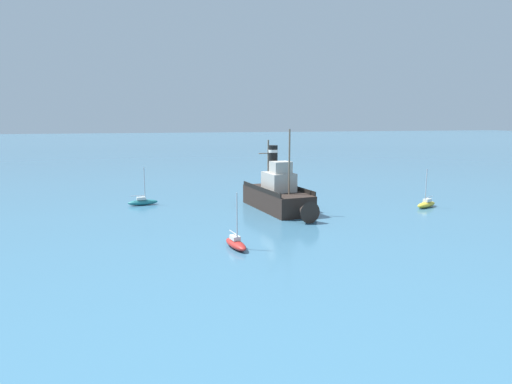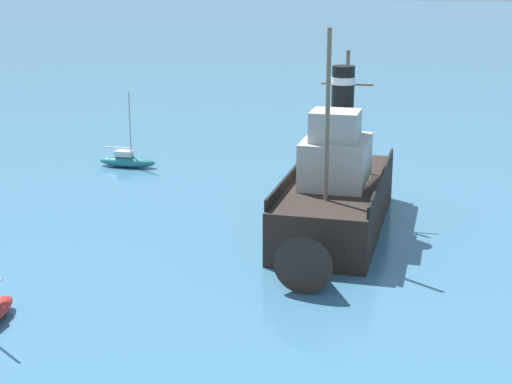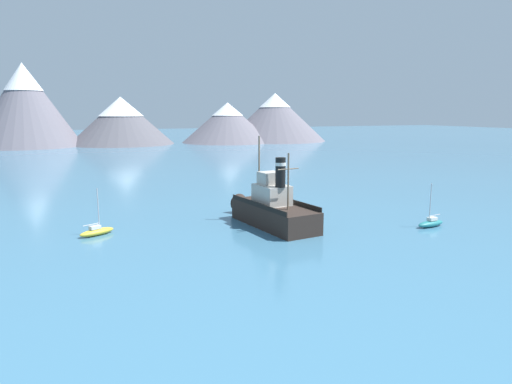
{
  "view_description": "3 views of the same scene",
  "coord_description": "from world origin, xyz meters",
  "px_view_note": "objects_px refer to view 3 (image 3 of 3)",
  "views": [
    {
      "loc": [
        16.87,
        53.06,
        11.13
      ],
      "look_at": [
        3.27,
        1.17,
        2.4
      ],
      "focal_mm": 32.0,
      "sensor_mm": 36.0,
      "label": 1
    },
    {
      "loc": [
        -9.55,
        35.69,
        12.19
      ],
      "look_at": [
        3.14,
        4.04,
        2.53
      ],
      "focal_mm": 55.0,
      "sensor_mm": 36.0,
      "label": 2
    },
    {
      "loc": [
        -20.64,
        -44.59,
        12.63
      ],
      "look_at": [
        -0.49,
        3.49,
        3.43
      ],
      "focal_mm": 32.0,
      "sensor_mm": 36.0,
      "label": 3
    }
  ],
  "objects_px": {
    "sailboat_yellow": "(97,231)",
    "sailboat_red": "(282,194)",
    "old_tugboat": "(271,209)",
    "sailboat_teal": "(431,223)"
  },
  "relations": [
    {
      "from": "old_tugboat",
      "to": "sailboat_yellow",
      "type": "distance_m",
      "value": 18.8
    },
    {
      "from": "sailboat_red",
      "to": "sailboat_teal",
      "type": "height_order",
      "value": "same"
    },
    {
      "from": "old_tugboat",
      "to": "sailboat_teal",
      "type": "xyz_separation_m",
      "value": [
        16.04,
        -7.65,
        -1.4
      ]
    },
    {
      "from": "sailboat_teal",
      "to": "sailboat_yellow",
      "type": "relative_size",
      "value": 1.0
    },
    {
      "from": "sailboat_red",
      "to": "sailboat_yellow",
      "type": "bearing_deg",
      "value": -156.55
    },
    {
      "from": "sailboat_red",
      "to": "sailboat_yellow",
      "type": "xyz_separation_m",
      "value": [
        -27.07,
        -11.74,
        0.0
      ]
    },
    {
      "from": "sailboat_yellow",
      "to": "sailboat_red",
      "type": "bearing_deg",
      "value": 23.45
    },
    {
      "from": "sailboat_red",
      "to": "sailboat_teal",
      "type": "bearing_deg",
      "value": -71.51
    },
    {
      "from": "old_tugboat",
      "to": "sailboat_yellow",
      "type": "relative_size",
      "value": 3.0
    },
    {
      "from": "sailboat_yellow",
      "to": "old_tugboat",
      "type": "bearing_deg",
      "value": -9.11
    }
  ]
}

